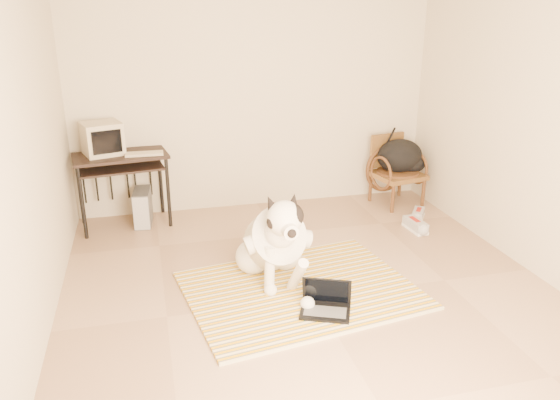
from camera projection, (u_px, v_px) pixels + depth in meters
name	position (u px, v px, depth m)	size (l,w,h in m)	color
floor	(314.00, 297.00, 4.41)	(4.50, 4.50, 0.00)	tan
wall_back	(255.00, 89.00, 6.00)	(4.50, 4.50, 0.00)	beige
wall_front	(517.00, 277.00, 1.90)	(4.50, 4.50, 0.00)	beige
wall_left	(20.00, 151.00, 3.49)	(4.50, 4.50, 0.00)	beige
wall_right	(554.00, 120.00, 4.41)	(4.50, 4.50, 0.00)	beige
rug	(301.00, 290.00, 4.50)	(2.01, 1.65, 0.02)	orange
dog	(274.00, 242.00, 4.56)	(0.60, 1.24, 0.90)	white
laptop	(326.00, 303.00, 4.16)	(0.45, 0.40, 0.26)	black
computer_desk	(121.00, 165.00, 5.61)	(1.00, 0.64, 0.78)	black
crt_monitor	(102.00, 139.00, 5.53)	(0.45, 0.44, 0.33)	#B9AC91
desk_keyboard	(144.00, 154.00, 5.56)	(0.38, 0.14, 0.02)	#B9AC91
pc_tower	(143.00, 207.00, 5.81)	(0.21, 0.42, 0.37)	#505153
rattan_chair	(395.00, 170.00, 6.36)	(0.62, 0.60, 0.80)	brown
backpack	(402.00, 157.00, 6.34)	(0.57, 0.44, 0.40)	black
sneaker_left	(415.00, 225.00, 5.69)	(0.15, 0.34, 0.11)	white
sneaker_right	(418.00, 215.00, 6.00)	(0.26, 0.30, 0.10)	white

